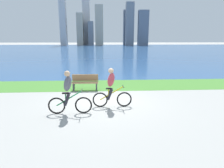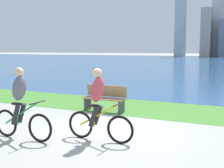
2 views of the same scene
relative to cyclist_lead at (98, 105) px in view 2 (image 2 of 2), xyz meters
The scene contains 5 objects.
ground_plane 1.14m from the cyclist_lead, 114.17° to the left, with size 300.00×300.00×0.00m, color #9E9E99.
grass_strip_bayside 4.19m from the cyclist_lead, 94.37° to the left, with size 120.00×3.01×0.01m, color #478433.
cyclist_lead is the anchor object (origin of this frame).
cyclist_trailing 1.83m from the cyclist_lead, 157.79° to the right, with size 1.72×0.52×1.71m.
bench_near_path 3.27m from the cyclist_lead, 114.59° to the left, with size 1.50×0.47×0.90m.
Camera 2 is at (3.49, -6.53, 2.12)m, focal length 46.88 mm.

